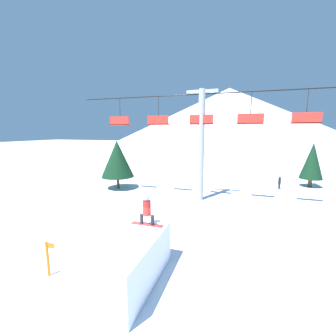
{
  "coord_description": "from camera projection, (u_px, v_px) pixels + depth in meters",
  "views": [
    {
      "loc": [
        4.41,
        -7.55,
        5.55
      ],
      "look_at": [
        0.61,
        4.15,
        3.51
      ],
      "focal_mm": 24.0,
      "sensor_mm": 36.0,
      "label": 1
    }
  ],
  "objects": [
    {
      "name": "ground_plane",
      "position": [
        123.0,
        266.0,
        9.33
      ],
      "size": [
        220.0,
        220.0,
        0.0
      ],
      "primitive_type": "plane",
      "color": "white"
    },
    {
      "name": "distant_skier",
      "position": [
        279.0,
        182.0,
        21.66
      ],
      "size": [
        0.24,
        0.24,
        1.23
      ],
      "color": "black",
      "rests_on": "ground_plane"
    },
    {
      "name": "trail_marker",
      "position": [
        48.0,
        258.0,
        8.59
      ],
      "size": [
        0.41,
        0.1,
        1.4
      ],
      "color": "orange",
      "rests_on": "ground_plane"
    },
    {
      "name": "mountain_ridge",
      "position": [
        228.0,
        118.0,
        74.36
      ],
      "size": [
        83.09,
        83.09,
        19.32
      ],
      "color": "silver",
      "rests_on": "ground_plane"
    },
    {
      "name": "snow_ramp",
      "position": [
        126.0,
        260.0,
        8.24
      ],
      "size": [
        2.18,
        3.93,
        1.71
      ],
      "color": "white",
      "rests_on": "ground_plane"
    },
    {
      "name": "chairlift",
      "position": [
        201.0,
        136.0,
        17.49
      ],
      "size": [
        20.83,
        0.51,
        8.71
      ],
      "color": "#9E9EA3",
      "rests_on": "ground_plane"
    },
    {
      "name": "pine_tree_near",
      "position": [
        117.0,
        159.0,
        21.49
      ],
      "size": [
        3.11,
        3.11,
        4.67
      ],
      "color": "#4C3823",
      "rests_on": "ground_plane"
    },
    {
      "name": "snowboarder",
      "position": [
        147.0,
        210.0,
        9.18
      ],
      "size": [
        1.38,
        0.33,
        1.27
      ],
      "color": "#B22D2D",
      "rests_on": "snow_ramp"
    },
    {
      "name": "pine_tree_far",
      "position": [
        312.0,
        161.0,
        22.16
      ],
      "size": [
        2.1,
        2.1,
        4.45
      ],
      "color": "#4C3823",
      "rests_on": "ground_plane"
    }
  ]
}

